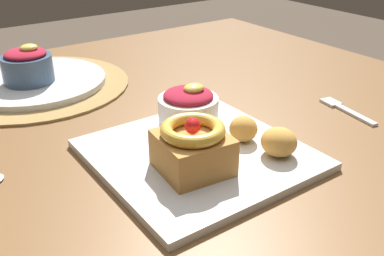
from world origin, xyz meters
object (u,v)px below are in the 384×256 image
(berry_ramekin, at_px, (188,108))
(fritter_middle, at_px, (279,142))
(front_plate, at_px, (200,154))
(fork, at_px, (344,109))
(fritter_front, at_px, (243,129))
(back_plate, at_px, (35,81))
(cake_slice, at_px, (193,147))
(back_ramekin, at_px, (27,65))

(berry_ramekin, bearing_deg, fritter_middle, -71.46)
(front_plate, height_order, fork, front_plate)
(berry_ramekin, relative_size, fritter_front, 2.26)
(fritter_middle, distance_m, back_plate, 0.53)
(fritter_front, bearing_deg, front_plate, 170.24)
(front_plate, distance_m, fritter_middle, 0.11)
(front_plate, distance_m, fritter_front, 0.08)
(front_plate, relative_size, fritter_front, 6.70)
(cake_slice, height_order, fork, cake_slice)
(fritter_middle, bearing_deg, back_ramekin, 112.49)
(fritter_front, relative_size, back_plate, 0.15)
(front_plate, height_order, fritter_front, fritter_front)
(cake_slice, relative_size, back_plate, 0.34)
(front_plate, relative_size, fork, 2.24)
(fork, bearing_deg, berry_ramekin, 81.15)
(cake_slice, bearing_deg, back_plate, 98.22)
(back_plate, bearing_deg, berry_ramekin, -68.27)
(cake_slice, xyz_separation_m, back_ramekin, (-0.08, 0.45, 0.00))
(front_plate, bearing_deg, berry_ramekin, 66.63)
(back_plate, bearing_deg, cake_slice, -81.78)
(cake_slice, xyz_separation_m, fork, (0.35, 0.02, -0.04))
(front_plate, xyz_separation_m, back_plate, (-0.11, 0.42, 0.01))
(cake_slice, relative_size, fritter_middle, 1.86)
(front_plate, bearing_deg, cake_slice, -136.84)
(fritter_front, bearing_deg, fritter_middle, -78.43)
(berry_ramekin, bearing_deg, back_ramekin, 114.20)
(cake_slice, distance_m, back_plate, 0.47)
(front_plate, distance_m, fork, 0.31)
(berry_ramekin, xyz_separation_m, back_ramekin, (-0.15, 0.33, 0.01))
(front_plate, relative_size, back_plate, 1.00)
(fritter_front, relative_size, fork, 0.33)
(fork, bearing_deg, fritter_middle, 113.88)
(cake_slice, xyz_separation_m, berry_ramekin, (0.07, 0.11, -0.00))
(fritter_middle, relative_size, back_plate, 0.18)
(cake_slice, xyz_separation_m, back_plate, (-0.07, 0.46, -0.04))
(fork, bearing_deg, front_plate, 96.69)
(berry_ramekin, height_order, fritter_middle, berry_ramekin)
(fritter_middle, bearing_deg, fork, 14.53)
(fritter_middle, xyz_separation_m, back_plate, (-0.19, 0.50, -0.02))
(berry_ramekin, bearing_deg, front_plate, -113.37)
(fritter_front, height_order, fork, fritter_front)
(cake_slice, bearing_deg, front_plate, 43.16)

